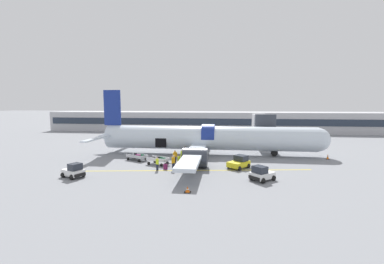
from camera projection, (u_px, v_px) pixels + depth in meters
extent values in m
plane|color=gray|center=(198.00, 165.00, 33.46)|extent=(500.00, 500.00, 0.00)
cube|color=yellow|center=(191.00, 170.00, 30.66)|extent=(28.85, 4.55, 0.01)
cube|color=#B2B2B7|center=(213.00, 122.00, 74.81)|extent=(95.35, 10.49, 5.57)
cube|color=#232D3D|center=(212.00, 122.00, 69.54)|extent=(93.44, 0.16, 1.78)
cylinder|color=#4C4C51|center=(261.00, 139.00, 45.34)|extent=(0.60, 0.60, 3.63)
cube|color=silver|center=(262.00, 122.00, 45.01)|extent=(2.41, 9.23, 2.41)
cube|color=#333842|center=(265.00, 123.00, 41.05)|extent=(3.14, 1.60, 2.90)
cylinder|color=silver|center=(208.00, 138.00, 40.00)|extent=(32.51, 3.67, 3.67)
sphere|color=silver|center=(318.00, 140.00, 37.98)|extent=(3.49, 3.49, 3.49)
cone|color=silver|center=(109.00, 136.00, 42.02)|extent=(4.23, 3.38, 3.38)
cylinder|color=navy|center=(208.00, 136.00, 39.93)|extent=(1.95, 3.68, 3.68)
cube|color=navy|center=(112.00, 108.00, 41.43)|extent=(2.76, 0.28, 5.67)
cube|color=silver|center=(99.00, 138.00, 37.55)|extent=(0.93, 8.84, 0.20)
cube|color=silver|center=(123.00, 131.00, 46.27)|extent=(0.93, 8.84, 0.20)
cube|color=silver|center=(194.00, 155.00, 31.95)|extent=(2.22, 15.79, 0.40)
cube|color=silver|center=(204.00, 137.00, 48.60)|extent=(2.22, 15.79, 0.40)
cylinder|color=#333842|center=(195.00, 158.00, 31.94)|extent=(3.05, 2.46, 2.46)
cylinder|color=#333842|center=(205.00, 139.00, 48.64)|extent=(3.05, 2.46, 2.46)
cube|color=black|center=(161.00, 143.00, 39.17)|extent=(1.70, 0.12, 1.40)
cylinder|color=#56565B|center=(275.00, 149.00, 38.91)|extent=(0.22, 0.22, 1.19)
sphere|color=black|center=(274.00, 153.00, 38.98)|extent=(1.05, 1.05, 1.05)
cylinder|color=#56565B|center=(185.00, 150.00, 38.07)|extent=(0.22, 0.22, 1.19)
sphere|color=black|center=(185.00, 154.00, 38.13)|extent=(1.05, 1.05, 1.05)
cylinder|color=#56565B|center=(190.00, 145.00, 43.07)|extent=(0.22, 0.22, 1.19)
sphere|color=black|center=(190.00, 148.00, 43.14)|extent=(1.05, 1.05, 1.05)
cube|color=yellow|center=(239.00, 164.00, 31.70)|extent=(3.03, 3.19, 0.62)
cube|color=#232833|center=(241.00, 158.00, 31.96)|extent=(1.88, 1.85, 0.70)
cube|color=black|center=(245.00, 163.00, 32.70)|extent=(1.23, 1.03, 0.31)
sphere|color=black|center=(248.00, 166.00, 31.81)|extent=(0.56, 0.56, 0.56)
sphere|color=black|center=(238.00, 164.00, 32.94)|extent=(0.56, 0.56, 0.56)
sphere|color=black|center=(239.00, 168.00, 30.52)|extent=(0.56, 0.56, 0.56)
sphere|color=black|center=(229.00, 166.00, 31.66)|extent=(0.56, 0.56, 0.56)
cube|color=white|center=(262.00, 175.00, 26.73)|extent=(2.85, 2.78, 0.61)
cube|color=#232833|center=(260.00, 169.00, 26.43)|extent=(1.70, 1.73, 0.70)
cube|color=black|center=(254.00, 178.00, 26.05)|extent=(1.04, 1.15, 0.31)
sphere|color=black|center=(251.00, 177.00, 26.92)|extent=(0.56, 0.56, 0.56)
sphere|color=black|center=(263.00, 181.00, 25.69)|extent=(0.56, 0.56, 0.56)
sphere|color=black|center=(262.00, 175.00, 27.84)|extent=(0.56, 0.56, 0.56)
sphere|color=black|center=(273.00, 178.00, 26.60)|extent=(0.56, 0.56, 0.56)
cube|color=white|center=(73.00, 172.00, 27.82)|extent=(2.71, 2.26, 0.62)
cube|color=#232833|center=(75.00, 167.00, 27.53)|extent=(1.46, 1.53, 0.71)
cube|color=black|center=(80.00, 175.00, 27.19)|extent=(0.64, 1.20, 0.31)
sphere|color=black|center=(72.00, 177.00, 26.87)|extent=(0.56, 0.56, 0.56)
sphere|color=black|center=(83.00, 174.00, 27.99)|extent=(0.56, 0.56, 0.56)
sphere|color=black|center=(63.00, 175.00, 27.71)|extent=(0.56, 0.56, 0.56)
sphere|color=black|center=(74.00, 172.00, 28.83)|extent=(0.56, 0.56, 0.56)
cube|color=silver|center=(158.00, 160.00, 33.56)|extent=(3.19, 2.31, 0.05)
cube|color=silver|center=(167.00, 160.00, 32.87)|extent=(0.55, 1.28, 0.36)
cube|color=silver|center=(155.00, 159.00, 32.98)|extent=(2.67, 1.09, 0.36)
cube|color=silver|center=(161.00, 158.00, 34.10)|extent=(2.67, 1.09, 0.36)
cube|color=#333338|center=(170.00, 164.00, 32.69)|extent=(0.87, 0.40, 0.06)
sphere|color=black|center=(161.00, 165.00, 32.54)|extent=(0.40, 0.40, 0.40)
sphere|color=black|center=(167.00, 163.00, 33.71)|extent=(0.40, 0.40, 0.40)
sphere|color=black|center=(149.00, 163.00, 33.50)|extent=(0.40, 0.40, 0.40)
sphere|color=black|center=(155.00, 161.00, 34.68)|extent=(0.40, 0.40, 0.40)
cube|color=#2D2D33|center=(154.00, 158.00, 33.56)|extent=(0.47, 0.40, 0.45)
cube|color=#14472D|center=(164.00, 159.00, 33.11)|extent=(0.51, 0.26, 0.35)
cube|color=black|center=(159.00, 158.00, 33.65)|extent=(0.51, 0.39, 0.42)
cube|color=#14472D|center=(161.00, 158.00, 33.58)|extent=(0.46, 0.37, 0.41)
cube|color=#B7BABF|center=(137.00, 157.00, 36.16)|extent=(3.35, 2.57, 0.05)
cube|color=#B7BABF|center=(145.00, 157.00, 35.32)|extent=(0.65, 1.25, 0.35)
cube|color=#B7BABF|center=(133.00, 156.00, 35.59)|extent=(2.72, 1.37, 0.35)
cube|color=#B7BABF|center=(140.00, 155.00, 36.68)|extent=(2.72, 1.37, 0.35)
cube|color=#333338|center=(147.00, 160.00, 35.10)|extent=(0.84, 0.47, 0.06)
sphere|color=black|center=(139.00, 161.00, 35.04)|extent=(0.40, 0.40, 0.40)
sphere|color=black|center=(146.00, 159.00, 36.17)|extent=(0.40, 0.40, 0.40)
sphere|color=black|center=(128.00, 159.00, 36.21)|extent=(0.40, 0.40, 0.40)
sphere|color=black|center=(135.00, 157.00, 37.34)|extent=(0.40, 0.40, 0.40)
cube|color=#721951|center=(137.00, 155.00, 36.40)|extent=(0.52, 0.42, 0.27)
cube|color=#721951|center=(140.00, 156.00, 36.10)|extent=(0.49, 0.32, 0.28)
cube|color=black|center=(135.00, 154.00, 36.65)|extent=(0.42, 0.30, 0.47)
cube|color=#14472D|center=(142.00, 156.00, 35.71)|extent=(0.53, 0.37, 0.47)
cylinder|color=#1E2338|center=(157.00, 167.00, 30.68)|extent=(0.40, 0.40, 0.77)
cylinder|color=#CCE523|center=(157.00, 162.00, 30.60)|extent=(0.51, 0.51, 0.61)
sphere|color=tan|center=(157.00, 158.00, 30.56)|extent=(0.21, 0.21, 0.21)
cylinder|color=#CCE523|center=(158.00, 162.00, 30.43)|extent=(0.16, 0.16, 0.56)
cylinder|color=#CCE523|center=(156.00, 162.00, 30.79)|extent=(0.16, 0.16, 0.56)
cylinder|color=#1E2338|center=(184.00, 167.00, 30.83)|extent=(0.41, 0.41, 0.80)
cylinder|color=orange|center=(184.00, 161.00, 30.75)|extent=(0.53, 0.53, 0.63)
sphere|color=tan|center=(184.00, 157.00, 30.70)|extent=(0.22, 0.22, 0.22)
cylinder|color=orange|center=(185.00, 161.00, 30.88)|extent=(0.17, 0.17, 0.58)
cylinder|color=orange|center=(182.00, 162.00, 30.63)|extent=(0.17, 0.17, 0.58)
cylinder|color=#2D2D33|center=(182.00, 158.00, 35.50)|extent=(0.33, 0.33, 0.79)
cylinder|color=#B7E019|center=(182.00, 153.00, 35.42)|extent=(0.43, 0.43, 0.62)
sphere|color=beige|center=(182.00, 150.00, 35.38)|extent=(0.22, 0.22, 0.22)
cylinder|color=#B7E019|center=(182.00, 154.00, 35.64)|extent=(0.14, 0.14, 0.57)
cylinder|color=#B7E019|center=(181.00, 154.00, 35.22)|extent=(0.14, 0.14, 0.57)
cylinder|color=#1E2338|center=(173.00, 166.00, 30.82)|extent=(0.43, 0.43, 0.88)
cylinder|color=orange|center=(173.00, 160.00, 30.74)|extent=(0.55, 0.55, 0.69)
sphere|color=beige|center=(173.00, 156.00, 30.68)|extent=(0.24, 0.24, 0.24)
cylinder|color=orange|center=(172.00, 161.00, 30.54)|extent=(0.18, 0.18, 0.64)
cylinder|color=orange|center=(175.00, 160.00, 30.95)|extent=(0.18, 0.18, 0.64)
cylinder|color=black|center=(175.00, 160.00, 34.78)|extent=(0.40, 0.40, 0.83)
cylinder|color=orange|center=(175.00, 154.00, 34.69)|extent=(0.52, 0.52, 0.65)
sphere|color=#9E7556|center=(175.00, 151.00, 34.65)|extent=(0.23, 0.23, 0.23)
cylinder|color=orange|center=(173.00, 155.00, 34.63)|extent=(0.16, 0.16, 0.60)
cylinder|color=orange|center=(177.00, 155.00, 34.78)|extent=(0.16, 0.16, 0.60)
cylinder|color=#2D2D33|center=(179.00, 165.00, 31.54)|extent=(0.39, 0.39, 0.84)
cylinder|color=#B7E019|center=(179.00, 159.00, 31.45)|extent=(0.49, 0.49, 0.66)
sphere|color=brown|center=(179.00, 156.00, 31.40)|extent=(0.23, 0.23, 0.23)
cylinder|color=#B7E019|center=(178.00, 160.00, 31.25)|extent=(0.16, 0.16, 0.61)
cylinder|color=#B7E019|center=(180.00, 159.00, 31.67)|extent=(0.16, 0.16, 0.61)
cube|color=#721951|center=(166.00, 167.00, 31.16)|extent=(0.53, 0.44, 0.67)
cube|color=black|center=(165.00, 163.00, 31.12)|extent=(0.28, 0.17, 0.12)
cube|color=black|center=(328.00, 159.00, 36.84)|extent=(0.45, 0.45, 0.03)
cone|color=orange|center=(328.00, 157.00, 36.80)|extent=(0.34, 0.34, 0.78)
cylinder|color=white|center=(328.00, 156.00, 36.80)|extent=(0.20, 0.20, 0.09)
cube|color=black|center=(188.00, 192.00, 23.08)|extent=(0.60, 0.60, 0.03)
cone|color=orange|center=(188.00, 189.00, 23.05)|extent=(0.44, 0.44, 0.56)
cylinder|color=white|center=(188.00, 189.00, 23.05)|extent=(0.26, 0.26, 0.07)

